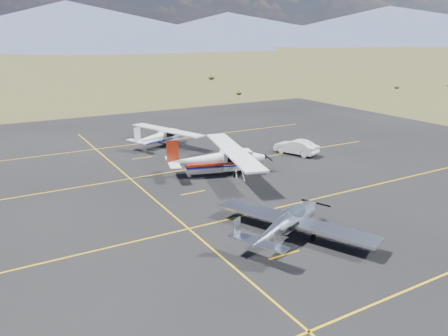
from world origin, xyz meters
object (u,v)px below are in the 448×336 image
object	(u,v)px
aircraft_plain	(160,136)
sedan	(296,147)
aircraft_low_wing	(289,222)
aircraft_cessna	(219,158)

from	to	relation	value
aircraft_plain	sedan	distance (m)	14.06
aircraft_low_wing	aircraft_cessna	bearing A→B (deg)	55.17
aircraft_low_wing	sedan	distance (m)	18.72
aircraft_plain	aircraft_low_wing	bearing A→B (deg)	-114.39
aircraft_cessna	aircraft_plain	world-z (taller)	aircraft_cessna
aircraft_cessna	aircraft_plain	distance (m)	11.52
aircraft_cessna	aircraft_low_wing	bearing A→B (deg)	-85.75
aircraft_low_wing	aircraft_cessna	world-z (taller)	aircraft_cessna
aircraft_low_wing	aircraft_plain	xyz separation A→B (m)	(1.83, 23.90, 0.06)
aircraft_low_wing	sedan	bearing A→B (deg)	25.88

